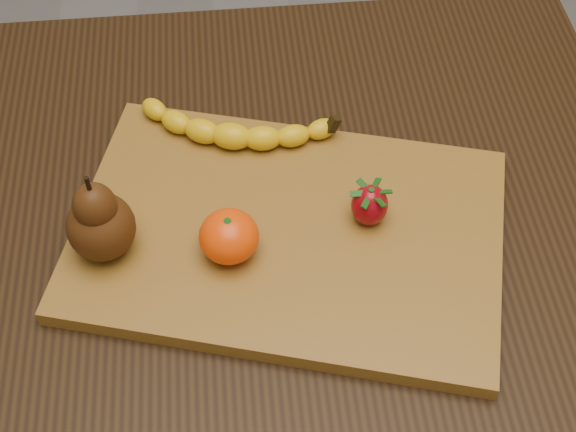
{
  "coord_description": "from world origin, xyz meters",
  "views": [
    {
      "loc": [
        0.03,
        -0.56,
        1.46
      ],
      "look_at": [
        0.08,
        -0.05,
        0.8
      ],
      "focal_mm": 50.0,
      "sensor_mm": 36.0,
      "label": 1
    }
  ],
  "objects_px": {
    "table": "(217,259)",
    "mandarin": "(229,236)",
    "cutting_board": "(288,233)",
    "pear": "(97,215)"
  },
  "relations": [
    {
      "from": "table",
      "to": "mandarin",
      "type": "bearing_deg",
      "value": -75.67
    },
    {
      "from": "mandarin",
      "to": "table",
      "type": "bearing_deg",
      "value": 104.33
    },
    {
      "from": "cutting_board",
      "to": "pear",
      "type": "xyz_separation_m",
      "value": [
        -0.19,
        -0.01,
        0.06
      ]
    },
    {
      "from": "cutting_board",
      "to": "mandarin",
      "type": "distance_m",
      "value": 0.08
    },
    {
      "from": "table",
      "to": "cutting_board",
      "type": "distance_m",
      "value": 0.14
    },
    {
      "from": "mandarin",
      "to": "cutting_board",
      "type": "bearing_deg",
      "value": 21.8
    },
    {
      "from": "table",
      "to": "cutting_board",
      "type": "height_order",
      "value": "cutting_board"
    },
    {
      "from": "cutting_board",
      "to": "table",
      "type": "bearing_deg",
      "value": 164.99
    },
    {
      "from": "table",
      "to": "mandarin",
      "type": "xyz_separation_m",
      "value": [
        0.02,
        -0.07,
        0.14
      ]
    },
    {
      "from": "table",
      "to": "mandarin",
      "type": "height_order",
      "value": "mandarin"
    }
  ]
}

